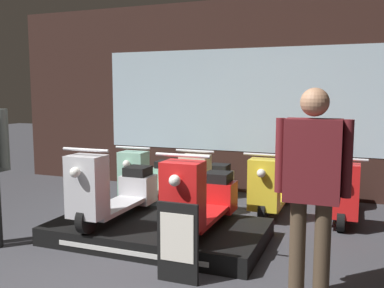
{
  "coord_description": "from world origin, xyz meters",
  "views": [
    {
      "loc": [
        1.91,
        -3.01,
        1.7
      ],
      "look_at": [
        -0.07,
        2.11,
        1.02
      ],
      "focal_mm": 40.0,
      "sensor_mm": 36.0,
      "label": 1
    }
  ],
  "objects_px": {
    "scooter_backrow_1": "(207,183)",
    "scooter_backrow_3": "(343,194)",
    "scooter_display_left": "(113,190)",
    "scooter_backrow_0": "(149,178)",
    "scooter_backrow_2": "(271,188)",
    "scooter_display_right": "(201,199)",
    "person_right_browsing": "(312,177)",
    "price_sign_board": "(178,243)"
  },
  "relations": [
    {
      "from": "scooter_backrow_0",
      "to": "scooter_backrow_3",
      "type": "bearing_deg",
      "value": 0.0
    },
    {
      "from": "scooter_display_left",
      "to": "scooter_backrow_1",
      "type": "height_order",
      "value": "scooter_display_left"
    },
    {
      "from": "scooter_backrow_0",
      "to": "scooter_backrow_1",
      "type": "relative_size",
      "value": 1.0
    },
    {
      "from": "scooter_backrow_1",
      "to": "scooter_backrow_3",
      "type": "distance_m",
      "value": 1.91
    },
    {
      "from": "scooter_backrow_0",
      "to": "scooter_backrow_3",
      "type": "distance_m",
      "value": 2.87
    },
    {
      "from": "scooter_backrow_0",
      "to": "scooter_backrow_1",
      "type": "bearing_deg",
      "value": 0.0
    },
    {
      "from": "scooter_backrow_1",
      "to": "person_right_browsing",
      "type": "relative_size",
      "value": 0.9
    },
    {
      "from": "scooter_display_left",
      "to": "scooter_backrow_2",
      "type": "bearing_deg",
      "value": 47.35
    },
    {
      "from": "scooter_backrow_3",
      "to": "scooter_display_left",
      "type": "bearing_deg",
      "value": -146.18
    },
    {
      "from": "scooter_backrow_3",
      "to": "scooter_backrow_2",
      "type": "bearing_deg",
      "value": 180.0
    },
    {
      "from": "scooter_backrow_3",
      "to": "person_right_browsing",
      "type": "height_order",
      "value": "person_right_browsing"
    },
    {
      "from": "scooter_backrow_1",
      "to": "scooter_backrow_3",
      "type": "bearing_deg",
      "value": 0.0
    },
    {
      "from": "scooter_display_left",
      "to": "price_sign_board",
      "type": "height_order",
      "value": "scooter_display_left"
    },
    {
      "from": "scooter_display_left",
      "to": "scooter_backrow_0",
      "type": "relative_size",
      "value": 1.0
    },
    {
      "from": "scooter_display_left",
      "to": "price_sign_board",
      "type": "relative_size",
      "value": 2.13
    },
    {
      "from": "scooter_display_right",
      "to": "price_sign_board",
      "type": "distance_m",
      "value": 0.89
    },
    {
      "from": "scooter_display_right",
      "to": "price_sign_board",
      "type": "height_order",
      "value": "scooter_display_right"
    },
    {
      "from": "scooter_backrow_2",
      "to": "person_right_browsing",
      "type": "height_order",
      "value": "person_right_browsing"
    },
    {
      "from": "person_right_browsing",
      "to": "price_sign_board",
      "type": "height_order",
      "value": "person_right_browsing"
    },
    {
      "from": "scooter_backrow_0",
      "to": "scooter_backrow_3",
      "type": "relative_size",
      "value": 1.0
    },
    {
      "from": "scooter_backrow_3",
      "to": "price_sign_board",
      "type": "height_order",
      "value": "scooter_backrow_3"
    },
    {
      "from": "scooter_backrow_1",
      "to": "price_sign_board",
      "type": "bearing_deg",
      "value": -76.61
    },
    {
      "from": "scooter_backrow_0",
      "to": "scooter_backrow_2",
      "type": "relative_size",
      "value": 1.0
    },
    {
      "from": "scooter_backrow_0",
      "to": "scooter_backrow_2",
      "type": "bearing_deg",
      "value": 0.0
    },
    {
      "from": "person_right_browsing",
      "to": "price_sign_board",
      "type": "xyz_separation_m",
      "value": [
        -1.12,
        -0.09,
        -0.66
      ]
    },
    {
      "from": "scooter_backrow_0",
      "to": "scooter_display_left",
      "type": "bearing_deg",
      "value": -77.46
    },
    {
      "from": "person_right_browsing",
      "to": "scooter_backrow_0",
      "type": "bearing_deg",
      "value": 137.7
    },
    {
      "from": "price_sign_board",
      "to": "scooter_backrow_2",
      "type": "bearing_deg",
      "value": 82.09
    },
    {
      "from": "scooter_display_right",
      "to": "scooter_backrow_2",
      "type": "xyz_separation_m",
      "value": [
        0.45,
        1.67,
        -0.2
      ]
    },
    {
      "from": "scooter_backrow_1",
      "to": "scooter_backrow_3",
      "type": "xyz_separation_m",
      "value": [
        1.91,
        0.0,
        0.0
      ]
    },
    {
      "from": "scooter_backrow_1",
      "to": "person_right_browsing",
      "type": "distance_m",
      "value": 3.07
    },
    {
      "from": "scooter_backrow_0",
      "to": "person_right_browsing",
      "type": "bearing_deg",
      "value": -42.3
    },
    {
      "from": "scooter_display_left",
      "to": "person_right_browsing",
      "type": "relative_size",
      "value": 0.9
    },
    {
      "from": "scooter_backrow_1",
      "to": "scooter_display_left",
      "type": "bearing_deg",
      "value": -109.25
    },
    {
      "from": "scooter_backrow_0",
      "to": "scooter_backrow_1",
      "type": "distance_m",
      "value": 0.96
    },
    {
      "from": "scooter_backrow_2",
      "to": "scooter_display_right",
      "type": "bearing_deg",
      "value": -105.02
    },
    {
      "from": "scooter_backrow_3",
      "to": "person_right_browsing",
      "type": "xyz_separation_m",
      "value": [
        -0.19,
        -2.44,
        0.68
      ]
    },
    {
      "from": "scooter_display_right",
      "to": "scooter_backrow_1",
      "type": "xyz_separation_m",
      "value": [
        -0.51,
        1.67,
        -0.2
      ]
    },
    {
      "from": "scooter_display_right",
      "to": "person_right_browsing",
      "type": "distance_m",
      "value": 1.52
    },
    {
      "from": "scooter_backrow_0",
      "to": "scooter_backrow_1",
      "type": "height_order",
      "value": "same"
    },
    {
      "from": "price_sign_board",
      "to": "scooter_display_right",
      "type": "bearing_deg",
      "value": 96.36
    },
    {
      "from": "scooter_backrow_1",
      "to": "scooter_display_right",
      "type": "bearing_deg",
      "value": -73.12
    }
  ]
}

